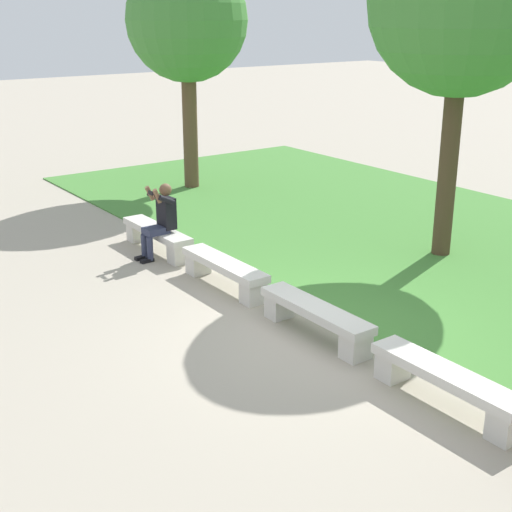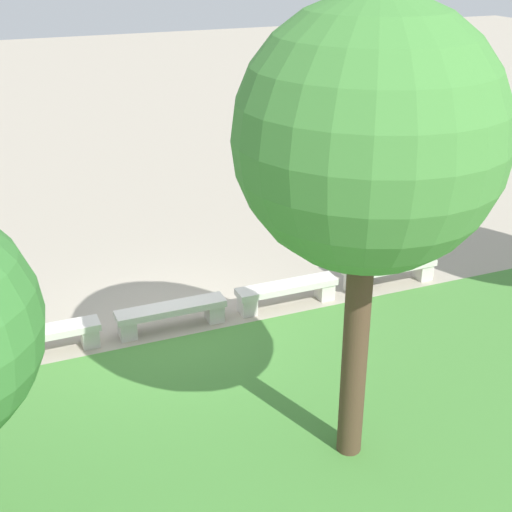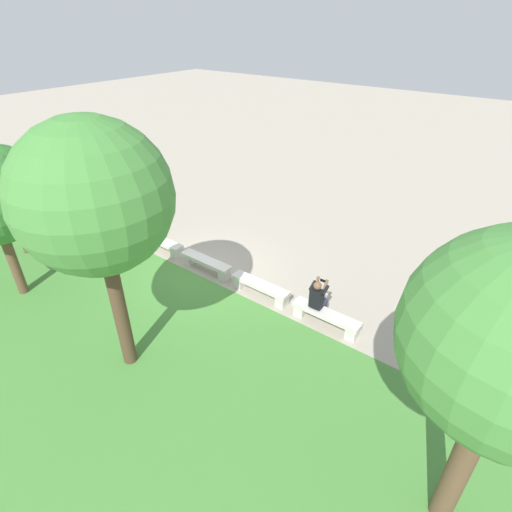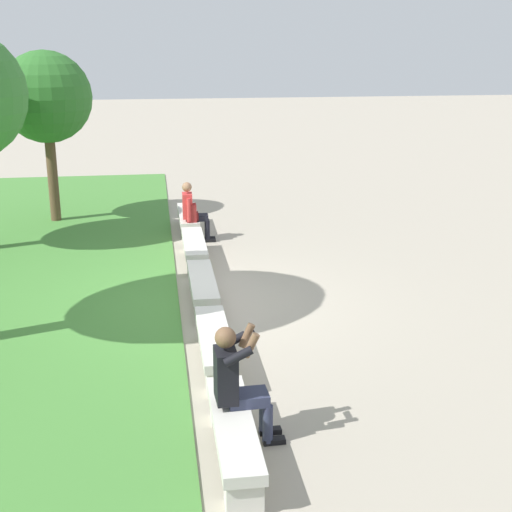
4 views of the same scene
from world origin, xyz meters
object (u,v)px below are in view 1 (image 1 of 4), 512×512
tree_behind_wall (463,3)px  tree_far_back (187,22)px  bench_near (224,270)px  person_photographer (161,217)px  bench_main (157,235)px  bench_mid (315,316)px  bench_far (446,382)px

tree_behind_wall → tree_far_back: 7.14m
bench_near → person_photographer: 1.95m
bench_main → bench_mid: size_ratio=1.00×
bench_main → tree_far_back: 6.14m
bench_near → bench_far: size_ratio=1.00×
tree_far_back → tree_behind_wall: bearing=7.9°
bench_far → tree_far_back: size_ratio=0.36×
tree_behind_wall → bench_near: bearing=-103.1°
bench_mid → bench_far: size_ratio=1.00×
tree_far_back → bench_main: bearing=-38.2°
person_photographer → bench_mid: bearing=1.1°
bench_near → tree_far_back: (-6.12, 3.06, 3.62)m
bench_near → bench_mid: same height
bench_mid → bench_far: (2.22, 0.00, 0.00)m
bench_near → person_photographer: size_ratio=1.47×
bench_mid → bench_near: bearing=180.0°
bench_mid → tree_far_back: (-8.34, 3.06, 3.62)m
bench_main → bench_mid: 4.44m
bench_far → tree_far_back: 11.58m
bench_main → bench_mid: same height
tree_behind_wall → bench_mid: bearing=-72.5°
person_photographer → tree_far_back: (-4.22, 3.14, 3.19)m
bench_main → person_photographer: (0.32, -0.08, 0.44)m
bench_main → tree_far_back: (-3.90, 3.06, 3.62)m
bench_mid → tree_far_back: 9.59m
bench_mid → tree_behind_wall: 5.82m
bench_near → bench_far: (4.44, 0.00, 0.00)m
bench_far → person_photographer: person_photographer is taller
bench_near → bench_far: bearing=0.0°
bench_mid → person_photographer: (-4.12, -0.08, 0.44)m
bench_main → bench_near: (2.22, 0.00, 0.00)m
bench_main → tree_behind_wall: (3.16, 4.05, 3.98)m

